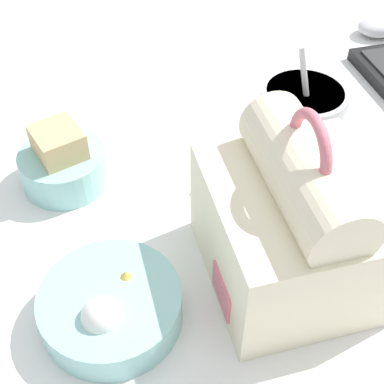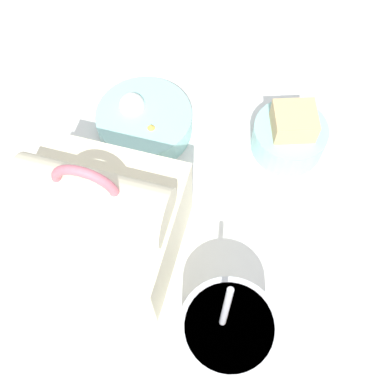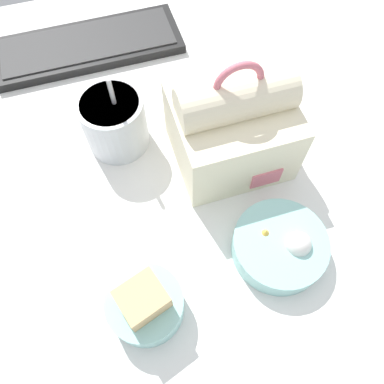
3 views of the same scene
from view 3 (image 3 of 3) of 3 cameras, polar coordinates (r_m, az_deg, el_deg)
desk_surface at (r=62.37cm, az=-4.43°, el=0.03°), size 140.00×110.00×2.00cm
keyboard at (r=83.92cm, az=-15.47°, el=20.74°), size 37.05×13.68×2.10cm
lunch_bag at (r=59.19cm, az=6.12°, el=9.85°), size 17.85×16.42×20.31cm
soup_cup at (r=63.70cm, az=-11.73°, el=10.42°), size 10.54×10.54×16.37cm
bento_bowl_sandwich at (r=52.30cm, az=-7.16°, el=-16.60°), size 10.37×10.37×7.99cm
bento_bowl_snacks at (r=56.57cm, az=13.19°, el=-7.92°), size 13.80×13.80×5.72cm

